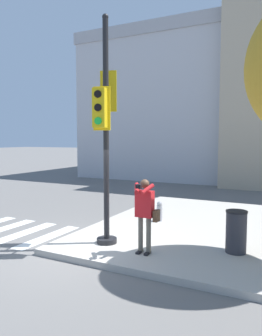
{
  "coord_description": "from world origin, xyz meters",
  "views": [
    {
      "loc": [
        4.99,
        -6.2,
        2.76
      ],
      "look_at": [
        1.43,
        0.79,
        2.06
      ],
      "focal_mm": 35.0,
      "sensor_mm": 36.0,
      "label": 1
    }
  ],
  "objects": [
    {
      "name": "ground_plane",
      "position": [
        0.0,
        0.0,
        0.0
      ],
      "size": [
        160.0,
        160.0,
        0.0
      ],
      "primitive_type": "plane",
      "color": "slate"
    },
    {
      "name": "sidewalk_corner",
      "position": [
        3.5,
        3.5,
        0.08
      ],
      "size": [
        8.0,
        8.0,
        0.15
      ],
      "color": "#ADA89E",
      "rests_on": "ground_plane"
    },
    {
      "name": "crosswalk_stripes",
      "position": [
        -3.0,
        0.79,
        0.0
      ],
      "size": [
        4.03,
        2.39,
        0.01
      ],
      "color": "silver",
      "rests_on": "ground_plane"
    },
    {
      "name": "traffic_signal_pole",
      "position": [
        0.78,
        0.69,
        3.1
      ],
      "size": [
        0.6,
        1.18,
        5.57
      ],
      "color": "black",
      "rests_on": "sidewalk_corner"
    },
    {
      "name": "person_photographer",
      "position": [
        1.97,
        0.44,
        1.17
      ],
      "size": [
        0.58,
        0.54,
        1.7
      ],
      "color": "black",
      "rests_on": "sidewalk_corner"
    },
    {
      "name": "fire_hydrant",
      "position": [
        1.16,
        3.33,
        0.47
      ],
      "size": [
        0.18,
        0.24,
        0.64
      ],
      "color": "#99999E",
      "rests_on": "sidewalk_corner"
    },
    {
      "name": "trash_bin",
      "position": [
        3.81,
        1.43,
        0.64
      ],
      "size": [
        0.49,
        0.49,
        0.98
      ],
      "color": "#2D2D33",
      "rests_on": "sidewalk_corner"
    },
    {
      "name": "building_left",
      "position": [
        -4.1,
        19.2,
        5.09
      ],
      "size": [
        10.39,
        12.38,
        10.15
      ],
      "color": "#BCBCC1",
      "rests_on": "ground_plane"
    }
  ]
}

